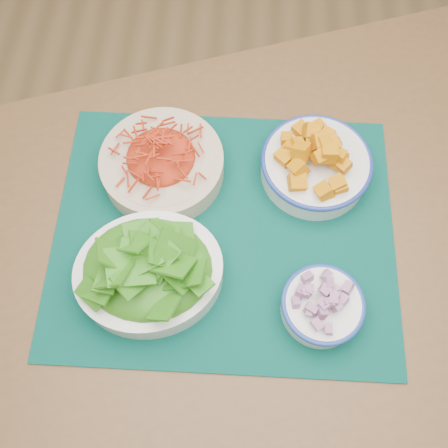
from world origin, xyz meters
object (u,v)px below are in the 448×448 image
(placemat, at_px, (224,231))
(onion_bowl, at_px, (323,305))
(table, at_px, (265,250))
(carrot_bowl, at_px, (162,161))
(squash_bowl, at_px, (317,161))
(lettuce_bowl, at_px, (148,269))

(placemat, xyz_separation_m, onion_bowl, (0.17, -0.14, 0.04))
(table, relative_size, carrot_bowl, 5.53)
(carrot_bowl, bearing_deg, squash_bowl, 2.56)
(placemat, distance_m, onion_bowl, 0.22)
(lettuce_bowl, relative_size, onion_bowl, 1.70)
(placemat, bearing_deg, lettuce_bowl, -141.15)
(lettuce_bowl, bearing_deg, onion_bowl, -21.52)
(carrot_bowl, bearing_deg, table, -28.66)
(placemat, height_order, carrot_bowl, carrot_bowl)
(placemat, relative_size, squash_bowl, 2.73)
(table, distance_m, onion_bowl, 0.21)
(lettuce_bowl, bearing_deg, squash_bowl, 24.99)
(placemat, height_order, squash_bowl, squash_bowl)
(placemat, xyz_separation_m, lettuce_bowl, (-0.12, -0.10, 0.05))
(squash_bowl, relative_size, lettuce_bowl, 0.77)
(table, distance_m, squash_bowl, 0.20)
(table, bearing_deg, onion_bowl, -77.57)
(table, height_order, carrot_bowl, carrot_bowl)
(squash_bowl, bearing_deg, lettuce_bowl, -141.37)
(carrot_bowl, distance_m, lettuce_bowl, 0.21)
(placemat, bearing_deg, table, 3.53)
(table, relative_size, onion_bowl, 8.61)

